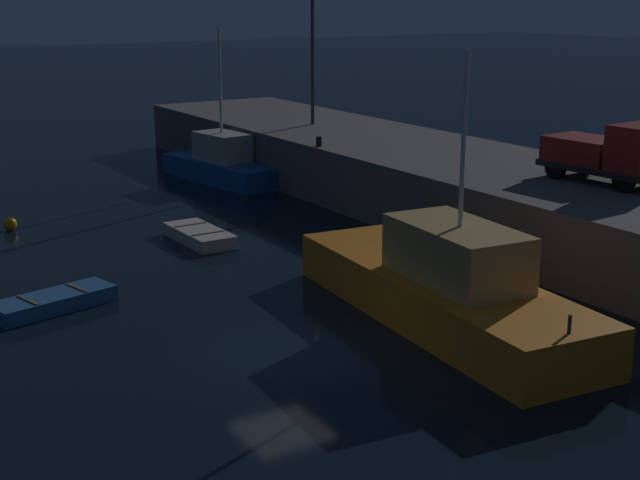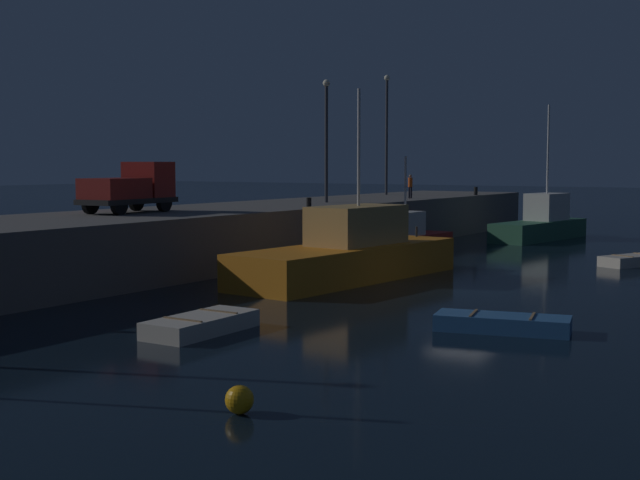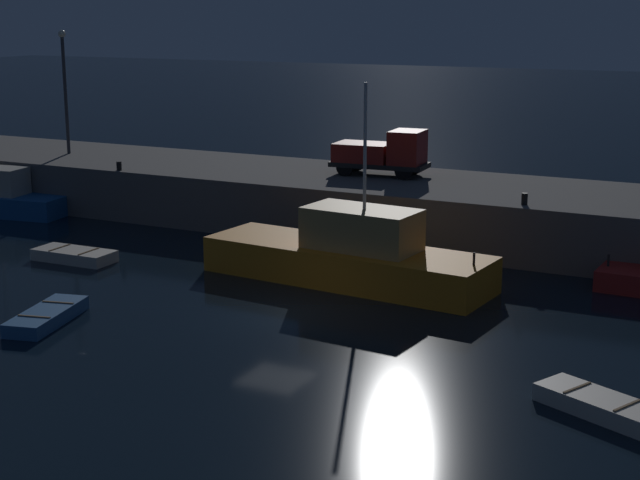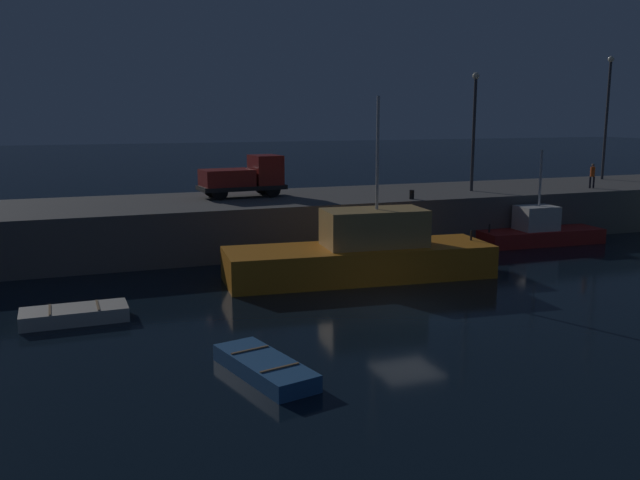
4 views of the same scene
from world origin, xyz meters
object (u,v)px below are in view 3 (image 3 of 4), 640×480
at_px(fishing_boat_blue, 350,256).
at_px(utility_truck, 384,153).
at_px(bollard_central, 525,199).
at_px(dinghy_orange_near, 74,255).
at_px(lamp_post_west, 65,81).
at_px(rowboat_white_mid, 47,316).
at_px(dinghy_red_small, 601,405).
at_px(bollard_west, 119,166).

relative_size(fishing_boat_blue, utility_truck, 2.48).
bearing_deg(bollard_central, dinghy_orange_near, -155.43).
bearing_deg(fishing_boat_blue, lamp_post_west, 158.06).
xyz_separation_m(rowboat_white_mid, bollard_central, (13.39, 16.05, 2.79)).
relative_size(dinghy_red_small, utility_truck, 0.78).
bearing_deg(dinghy_orange_near, bollard_central, 24.57).
distance_m(rowboat_white_mid, dinghy_red_small, 19.89).
distance_m(rowboat_white_mid, bollard_central, 21.09).
bearing_deg(bollard_central, dinghy_red_small, -67.07).
bearing_deg(lamp_post_west, dinghy_orange_near, -48.83).
xyz_separation_m(lamp_post_west, bollard_central, (28.86, -3.29, -4.05)).
bearing_deg(bollard_west, utility_truck, 19.91).
relative_size(dinghy_orange_near, bollard_central, 7.28).
height_order(dinghy_orange_near, dinghy_red_small, dinghy_orange_near).
relative_size(bollard_west, bollard_central, 0.91).
xyz_separation_m(rowboat_white_mid, lamp_post_west, (-15.47, 19.34, 6.84)).
xyz_separation_m(dinghy_orange_near, lamp_post_west, (-10.30, 11.78, 6.83)).
relative_size(rowboat_white_mid, bollard_west, 8.83).
bearing_deg(dinghy_red_small, utility_truck, 127.55).
height_order(rowboat_white_mid, bollard_central, bollard_central).
distance_m(lamp_post_west, utility_truck, 20.45).
relative_size(dinghy_orange_near, utility_truck, 0.75).
relative_size(dinghy_orange_near, lamp_post_west, 0.52).
bearing_deg(utility_truck, dinghy_orange_near, -127.47).
bearing_deg(rowboat_white_mid, bollard_west, 119.27).
xyz_separation_m(fishing_boat_blue, dinghy_red_small, (12.24, -9.32, -0.87)).
distance_m(lamp_post_west, bollard_central, 29.33).
height_order(fishing_boat_blue, bollard_west, fishing_boat_blue).
distance_m(dinghy_orange_near, dinghy_red_small, 25.97).
xyz_separation_m(dinghy_red_small, bollard_central, (-6.49, 15.33, 2.78)).
height_order(dinghy_orange_near, bollard_central, bollard_central).
height_order(lamp_post_west, bollard_central, lamp_post_west).
height_order(dinghy_orange_near, lamp_post_west, lamp_post_west).
bearing_deg(utility_truck, dinghy_red_small, -52.45).
distance_m(bollard_west, bollard_central, 22.13).
height_order(dinghy_orange_near, bollard_west, bollard_west).
distance_m(dinghy_orange_near, bollard_central, 20.60).
bearing_deg(bollard_west, fishing_boat_blue, -18.72).
height_order(fishing_boat_blue, bollard_central, fishing_boat_blue).
relative_size(utility_truck, bollard_central, 9.78).
xyz_separation_m(dinghy_orange_near, bollard_west, (-3.57, 8.02, 2.76)).
distance_m(rowboat_white_mid, lamp_post_west, 25.69).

